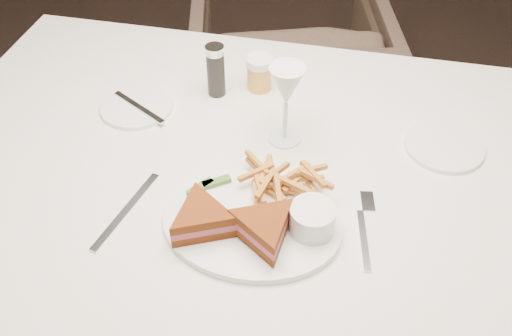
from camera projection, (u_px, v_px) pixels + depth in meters
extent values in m
plane|color=black|center=(377.00, 298.00, 1.78)|extent=(5.00, 5.00, 0.00)
cube|color=silver|center=(260.00, 281.00, 1.38)|extent=(1.45, 0.99, 0.75)
imported|color=#44352A|center=(287.00, 66.00, 2.10)|extent=(0.79, 0.76, 0.69)
ellipsoid|color=white|center=(252.00, 224.00, 1.01)|extent=(0.33, 0.26, 0.01)
cube|color=silver|center=(126.00, 211.00, 1.04)|extent=(0.06, 0.20, 0.00)
cylinder|color=white|center=(137.00, 106.00, 1.26)|extent=(0.16, 0.16, 0.01)
cylinder|color=white|center=(444.00, 146.00, 1.16)|extent=(0.16, 0.16, 0.01)
cylinder|color=black|center=(216.00, 71.00, 1.26)|extent=(0.04, 0.04, 0.12)
cylinder|color=gold|center=(259.00, 73.00, 1.29)|extent=(0.06, 0.06, 0.08)
cube|color=#436E26|center=(216.00, 182.00, 1.07)|extent=(0.05, 0.04, 0.01)
cube|color=#436E26|center=(200.00, 187.00, 1.06)|extent=(0.05, 0.05, 0.01)
cylinder|color=white|center=(312.00, 219.00, 0.97)|extent=(0.08, 0.08, 0.05)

